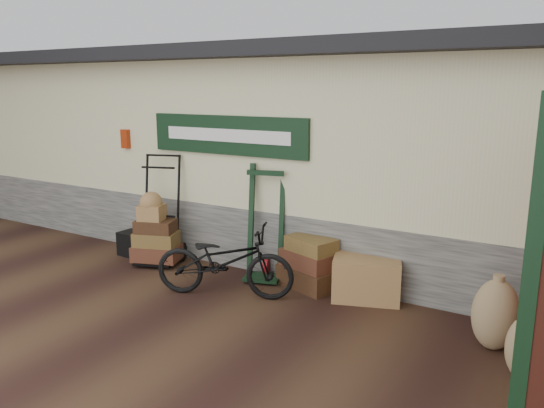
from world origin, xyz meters
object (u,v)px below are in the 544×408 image
(green_barrow, at_px, (265,223))
(wicker_hamper, at_px, (366,278))
(black_trunk, at_px, (132,243))
(porter_trolley, at_px, (160,208))
(suitcase_stack, at_px, (309,262))
(bicycle, at_px, (224,257))

(green_barrow, xyz_separation_m, wicker_hamper, (1.49, -0.00, -0.52))
(green_barrow, xyz_separation_m, black_trunk, (-2.35, -0.22, -0.60))
(porter_trolley, distance_m, green_barrow, 1.76)
(green_barrow, xyz_separation_m, suitcase_stack, (0.68, -0.00, -0.44))
(suitcase_stack, relative_size, bicycle, 0.44)
(bicycle, bearing_deg, wicker_hamper, -82.33)
(porter_trolley, height_order, green_barrow, porter_trolley)
(suitcase_stack, xyz_separation_m, wicker_hamper, (0.81, 0.00, -0.08))
(green_barrow, relative_size, suitcase_stack, 2.00)
(suitcase_stack, distance_m, bicycle, 1.15)
(porter_trolley, xyz_separation_m, suitcase_stack, (2.43, 0.20, -0.48))
(suitcase_stack, bearing_deg, black_trunk, -175.82)
(wicker_hamper, distance_m, bicycle, 1.81)
(porter_trolley, bearing_deg, black_trunk, 162.65)
(wicker_hamper, xyz_separation_m, bicycle, (-1.58, -0.84, 0.25))
(porter_trolley, relative_size, green_barrow, 1.04)
(bicycle, bearing_deg, porter_trolley, 48.70)
(suitcase_stack, height_order, wicker_hamper, suitcase_stack)
(wicker_hamper, height_order, black_trunk, wicker_hamper)
(black_trunk, bearing_deg, wicker_hamper, 3.30)
(wicker_hamper, bearing_deg, bicycle, -152.12)
(bicycle, bearing_deg, green_barrow, -26.50)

